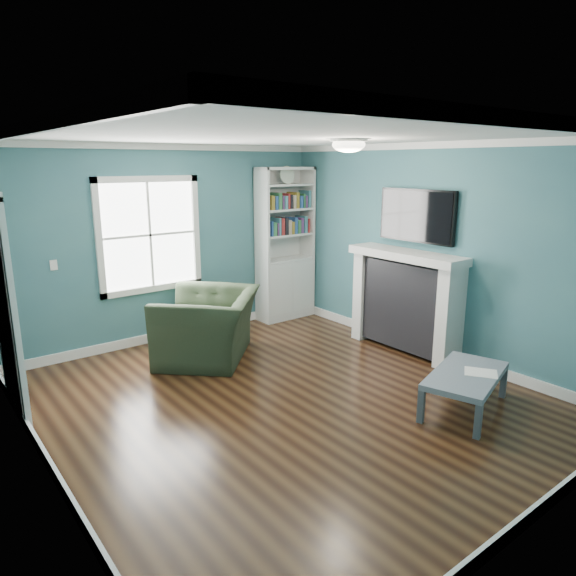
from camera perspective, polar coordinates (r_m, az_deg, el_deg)
floor at (r=5.38m, az=-0.24°, el=-12.26°), size 5.00×5.00×0.00m
room_walls at (r=4.90m, az=-0.26°, el=4.60°), size 5.00×5.00×5.00m
trim at (r=4.96m, az=-0.26°, el=0.67°), size 4.50×5.00×2.60m
window at (r=6.91m, az=-15.10°, el=5.71°), size 1.40×0.06×1.50m
bookshelf at (r=7.87m, az=-0.33°, el=3.23°), size 0.90×0.35×2.31m
fireplace at (r=6.68m, az=12.92°, el=-1.57°), size 0.44×1.58×1.30m
tv at (r=6.57m, az=14.10°, el=7.80°), size 0.06×1.10×0.65m
door at (r=5.43m, az=-29.05°, el=-1.73°), size 0.12×0.98×2.17m
ceiling_fixture at (r=5.51m, az=6.77°, el=15.62°), size 0.38×0.38×0.15m
light_switch at (r=6.58m, az=-24.59°, el=2.34°), size 0.08×0.01×0.12m
recliner at (r=6.35m, az=-8.91°, el=-2.95°), size 1.47×1.48×1.10m
coffee_table at (r=5.34m, az=19.15°, el=-9.38°), size 1.17×0.86×0.38m
paper_sheet at (r=5.37m, az=20.64°, el=-8.79°), size 0.36×0.38×0.00m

